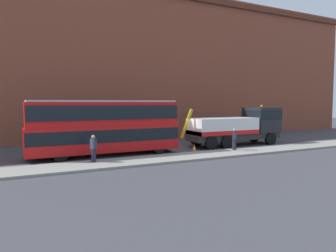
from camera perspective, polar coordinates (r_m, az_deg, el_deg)
ground_plane at (r=26.61m, az=1.90°, el=-4.12°), size 120.00×120.00×0.00m
near_kerb at (r=23.04m, az=6.93°, el=-5.28°), size 60.00×2.80×0.15m
building_facade at (r=33.73m, az=-4.64°, el=11.40°), size 60.00×1.50×16.00m
recovery_tow_truck at (r=29.25m, az=12.76°, el=0.01°), size 10.14×2.66×3.67m
double_decker_bus at (r=23.39m, az=-11.42°, el=0.13°), size 11.05×2.56×4.06m
pedestrian_onlooker at (r=20.34m, az=-13.43°, el=-4.05°), size 0.38×0.46×1.71m
pedestrian_bystander at (r=25.24m, az=11.99°, el=-2.41°), size 0.46×0.47×1.71m
traffic_cone_near_bus at (r=24.13m, az=4.80°, el=-4.19°), size 0.36×0.36×0.72m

